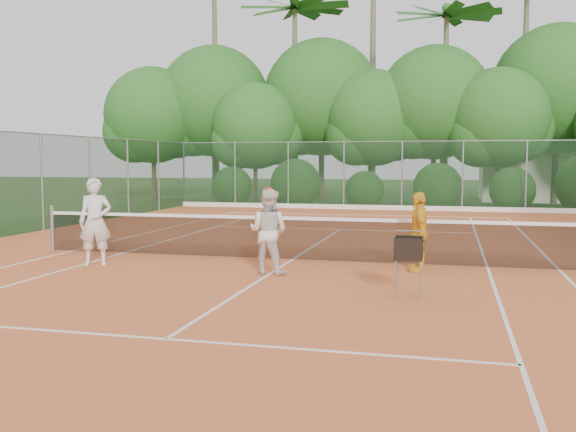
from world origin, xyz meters
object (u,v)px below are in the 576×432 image
object	(u,v)px
player_yellow	(419,232)
ball_hopper	(409,250)
player_white	(95,222)
player_center_grp	(268,231)

from	to	relation	value
player_yellow	ball_hopper	xyz separation A→B (m)	(-0.04, -2.49, -0.02)
player_white	player_yellow	distance (m)	6.63
player_center_grp	player_yellow	xyz separation A→B (m)	(2.80, 0.97, -0.04)
player_center_grp	ball_hopper	size ratio (longest dim) A/B	1.72
player_center_grp	ball_hopper	world-z (taller)	player_center_grp
player_yellow	ball_hopper	distance (m)	2.49
player_center_grp	player_yellow	bearing A→B (deg)	19.13
ball_hopper	player_yellow	bearing A→B (deg)	83.71
player_white	ball_hopper	xyz separation A→B (m)	(6.54, -1.63, -0.14)
player_center_grp	ball_hopper	bearing A→B (deg)	-28.86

